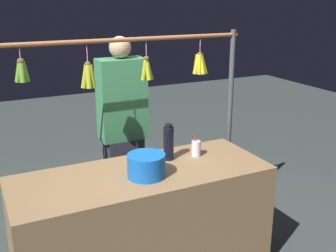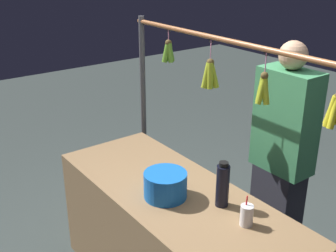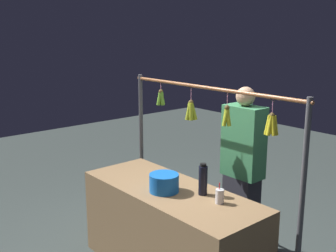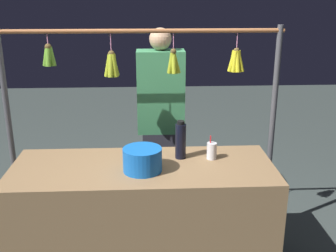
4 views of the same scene
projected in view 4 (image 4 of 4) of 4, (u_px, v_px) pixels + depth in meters
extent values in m
cube|color=olive|center=(144.00, 218.00, 2.88)|extent=(1.79, 0.69, 0.81)
cylinder|color=#4C4C51|center=(271.00, 136.00, 3.21)|extent=(0.04, 0.04, 1.71)
cylinder|color=#4C4C51|center=(11.00, 140.00, 3.11)|extent=(0.04, 0.04, 1.71)
cylinder|color=#9E6038|center=(141.00, 31.00, 2.90)|extent=(2.09, 0.03, 0.03)
torus|color=black|center=(238.00, 33.00, 2.94)|extent=(0.04, 0.01, 0.04)
cylinder|color=pink|center=(237.00, 42.00, 2.96)|extent=(0.01, 0.01, 0.12)
sphere|color=brown|center=(237.00, 51.00, 2.98)|extent=(0.04, 0.04, 0.04)
cylinder|color=gold|center=(232.00, 61.00, 3.00)|extent=(0.07, 0.03, 0.16)
cylinder|color=gold|center=(235.00, 62.00, 2.98)|extent=(0.05, 0.06, 0.16)
cylinder|color=gold|center=(237.00, 62.00, 2.98)|extent=(0.04, 0.07, 0.16)
cylinder|color=gold|center=(240.00, 62.00, 3.00)|extent=(0.07, 0.05, 0.16)
cylinder|color=gold|center=(239.00, 61.00, 3.02)|extent=(0.05, 0.04, 0.16)
cylinder|color=gold|center=(237.00, 61.00, 3.03)|extent=(0.05, 0.07, 0.16)
cylinder|color=gold|center=(233.00, 61.00, 3.03)|extent=(0.05, 0.05, 0.16)
torus|color=black|center=(173.00, 33.00, 2.92)|extent=(0.04, 0.01, 0.04)
cylinder|color=pink|center=(173.00, 43.00, 2.94)|extent=(0.01, 0.01, 0.13)
sphere|color=brown|center=(173.00, 52.00, 2.96)|extent=(0.04, 0.04, 0.04)
cylinder|color=#A5B426|center=(171.00, 63.00, 2.99)|extent=(0.06, 0.03, 0.17)
cylinder|color=#A5B426|center=(174.00, 63.00, 2.97)|extent=(0.04, 0.08, 0.17)
cylinder|color=#A5B426|center=(176.00, 63.00, 2.99)|extent=(0.07, 0.04, 0.17)
cylinder|color=#A5B426|center=(173.00, 62.00, 3.00)|extent=(0.04, 0.06, 0.17)
torus|color=black|center=(110.00, 34.00, 2.90)|extent=(0.04, 0.02, 0.04)
cylinder|color=pink|center=(111.00, 44.00, 2.92)|extent=(0.01, 0.01, 0.14)
sphere|color=brown|center=(111.00, 54.00, 2.94)|extent=(0.05, 0.05, 0.05)
cylinder|color=#A2B426|center=(109.00, 65.00, 2.97)|extent=(0.07, 0.04, 0.17)
cylinder|color=#A2B426|center=(111.00, 66.00, 2.95)|extent=(0.05, 0.07, 0.17)
cylinder|color=#A2B426|center=(114.00, 66.00, 2.96)|extent=(0.06, 0.05, 0.17)
cylinder|color=#A2B426|center=(114.00, 65.00, 2.99)|extent=(0.07, 0.07, 0.18)
cylinder|color=#A2B426|center=(111.00, 65.00, 2.99)|extent=(0.05, 0.06, 0.17)
torus|color=black|center=(47.00, 34.00, 2.88)|extent=(0.04, 0.01, 0.04)
cylinder|color=pink|center=(48.00, 41.00, 2.89)|extent=(0.01, 0.01, 0.09)
sphere|color=brown|center=(48.00, 47.00, 2.91)|extent=(0.05, 0.05, 0.05)
cylinder|color=#639F2D|center=(46.00, 57.00, 2.93)|extent=(0.07, 0.04, 0.14)
cylinder|color=#639F2D|center=(48.00, 57.00, 2.91)|extent=(0.04, 0.07, 0.14)
cylinder|color=#639F2D|center=(52.00, 57.00, 2.93)|extent=(0.06, 0.04, 0.14)
cylinder|color=#639F2D|center=(49.00, 56.00, 2.94)|extent=(0.04, 0.07, 0.14)
cylinder|color=black|center=(181.00, 141.00, 2.85)|extent=(0.08, 0.08, 0.25)
cylinder|color=black|center=(181.00, 123.00, 2.81)|extent=(0.05, 0.05, 0.02)
cylinder|color=blue|center=(143.00, 160.00, 2.66)|extent=(0.26, 0.26, 0.16)
cylinder|color=silver|center=(212.00, 151.00, 2.85)|extent=(0.07, 0.07, 0.12)
cylinder|color=red|center=(210.00, 147.00, 2.85)|extent=(0.01, 0.02, 0.17)
cube|color=#2D2D38|center=(161.00, 172.00, 3.64)|extent=(0.32, 0.21, 0.79)
cube|color=#3F8C59|center=(161.00, 92.00, 3.41)|extent=(0.40, 0.21, 0.69)
sphere|color=tan|center=(160.00, 39.00, 3.27)|extent=(0.18, 0.18, 0.18)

